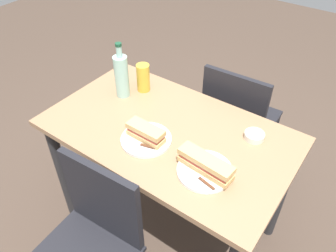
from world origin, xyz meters
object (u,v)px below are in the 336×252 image
knife_far (199,178)px  water_bottle (122,75)px  olive_bowl (254,136)px  baguette_sandwich_far (206,164)px  dining_table (168,148)px  chair_near (237,120)px  plate_far (205,171)px  beer_glass (143,78)px  baguette_sandwich_near (146,133)px  knife_near (141,145)px  chair_far (92,241)px  plate_near (146,139)px

knife_far → water_bottle: size_ratio=0.59×
water_bottle → olive_bowl: water_bottle is taller
olive_bowl → baguette_sandwich_far: bearing=76.1°
dining_table → water_bottle: (0.36, -0.09, 0.25)m
chair_near → plate_far: chair_near is taller
dining_table → knife_far: size_ratio=6.65×
beer_glass → knife_far: bearing=147.4°
baguette_sandwich_near → knife_near: bearing=101.7°
beer_glass → plate_far: bearing=151.0°
chair_near → beer_glass: beer_glass is taller
water_bottle → knife_far: bearing=157.0°
baguette_sandwich_near → plate_far: size_ratio=0.78×
baguette_sandwich_far → olive_bowl: (-0.08, -0.31, -0.03)m
baguette_sandwich_far → knife_near: bearing=7.7°
chair_near → plate_far: 0.74m
water_bottle → olive_bowl: (-0.72, -0.09, -0.11)m
chair_far → plate_far: bearing=-124.7°
baguette_sandwich_near → plate_near: bearing=90.0°
baguette_sandwich_far → beer_glass: 0.67m
knife_near → olive_bowl: size_ratio=1.93×
chair_near → baguette_sandwich_near: chair_near is taller
baguette_sandwich_near → beer_glass: 0.42m
baguette_sandwich_far → knife_far: 0.06m
knife_near → knife_far: 0.31m
knife_far → baguette_sandwich_far: bearing=-83.1°
baguette_sandwich_far → dining_table: bearing=-24.9°
plate_near → knife_far: knife_far is taller
plate_near → baguette_sandwich_far: bearing=178.5°
dining_table → knife_near: 0.22m
knife_near → knife_far: size_ratio=0.99×
chair_far → olive_bowl: 0.85m
knife_near → olive_bowl: bearing=-137.4°
chair_near → baguette_sandwich_far: chair_near is taller
knife_far → beer_glass: (0.59, -0.38, 0.06)m
baguette_sandwich_near → baguette_sandwich_far: size_ratio=0.73×
olive_bowl → baguette_sandwich_near: bearing=37.6°
baguette_sandwich_near → beer_glass: bearing=-49.6°
chair_far → knife_far: chair_far is taller
baguette_sandwich_far → water_bottle: 0.69m
baguette_sandwich_far → olive_bowl: size_ratio=2.71×
dining_table → knife_near: knife_near is taller
dining_table → olive_bowl: (-0.36, -0.18, 0.14)m
knife_far → water_bottle: water_bottle is taller
olive_bowl → plate_far: bearing=76.1°
dining_table → beer_glass: beer_glass is taller
chair_far → plate_near: chair_far is taller
baguette_sandwich_near → plate_far: (-0.32, 0.01, -0.04)m
knife_far → beer_glass: 0.71m
baguette_sandwich_far → beer_glass: (0.59, -0.32, 0.03)m
plate_near → olive_bowl: size_ratio=2.55×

